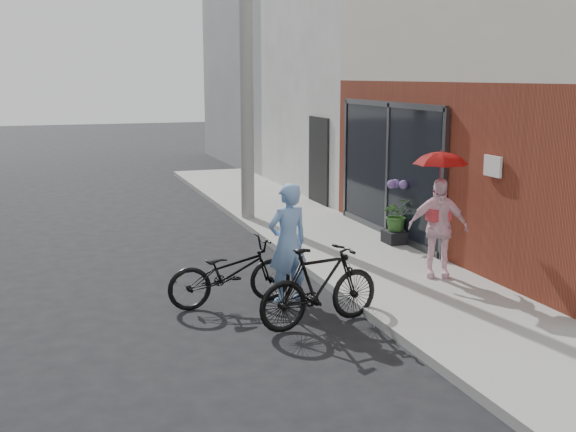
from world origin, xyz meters
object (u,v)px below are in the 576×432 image
bike_right (320,286)px  kimono_woman (438,228)px  utility_pole (246,56)px  planter (396,237)px  bike_left (230,272)px  officer (288,243)px

bike_right → kimono_woman: 2.63m
utility_pole → kimono_woman: bearing=-74.8°
planter → bike_right: bearing=-129.8°
bike_right → utility_pole: bearing=-18.8°
planter → bike_left: bearing=-149.1°
bike_left → kimono_woman: (3.19, 0.00, 0.41)m
utility_pole → bike_left: 6.40m
utility_pole → planter: size_ratio=16.53×
officer → bike_left: officer is taller
bike_left → planter: bike_left is taller
planter → utility_pole: bearing=120.8°
bike_right → officer: bearing=-7.6°
officer → planter: (2.84, 2.28, -0.60)m
utility_pole → officer: 6.16m
kimono_woman → bike_right: bearing=-129.9°
officer → utility_pole: bearing=-113.1°
officer → planter: size_ratio=3.95×
officer → kimono_woman: officer is taller
officer → bike_left: (-0.79, 0.11, -0.37)m
kimono_woman → planter: (0.44, 2.17, -0.64)m
utility_pole → bike_right: 7.23m
bike_left → bike_right: size_ratio=1.03×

